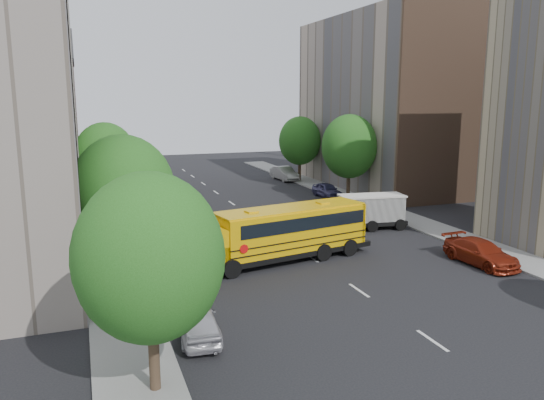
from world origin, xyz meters
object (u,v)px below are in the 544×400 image
parked_car_4 (327,190)px  parked_car_5 (284,173)px  street_tree_2 (106,158)px  parked_car_2 (117,185)px  school_bus (280,231)px  parked_car_1 (140,222)px  street_tree_1 (124,195)px  safari_truck (366,211)px  street_tree_5 (300,141)px  parked_car_0 (198,322)px  street_tree_4 (349,147)px  street_tree_0 (150,258)px  parked_car_3 (481,253)px

parked_car_4 → parked_car_5: (0.00, 11.58, 0.10)m
street_tree_2 → parked_car_2: size_ratio=1.42×
school_bus → parked_car_1: size_ratio=2.78×
street_tree_1 → parked_car_4: (20.60, 19.69, -4.25)m
street_tree_1 → parked_car_5: bearing=56.6°
parked_car_4 → safari_truck: bearing=-105.1°
street_tree_1 → parked_car_2: 29.71m
street_tree_5 → parked_car_0: 41.76m
street_tree_1 → street_tree_4: size_ratio=0.98×
street_tree_4 → parked_car_5: bearing=96.0°
street_tree_2 → parked_car_5: street_tree_2 is taller
street_tree_0 → parked_car_0: bearing=57.5°
street_tree_1 → parked_car_1: bearing=81.1°
street_tree_1 → street_tree_4: (22.00, 18.00, 0.12)m
parked_car_2 → parked_car_0: bearing=87.4°
parked_car_2 → parked_car_3: size_ratio=1.10×
parked_car_2 → street_tree_0: bearing=84.1°
parked_car_0 → parked_car_4: (18.40, 26.23, 0.03)m
street_tree_0 → parked_car_3: bearing=20.5°
street_tree_5 → parked_car_2: (-20.57, -0.62, -3.95)m
street_tree_5 → school_bus: street_tree_5 is taller
parked_car_4 → parked_car_3: bearing=-94.3°
street_tree_2 → parked_car_4: (20.60, 1.69, -4.12)m
street_tree_5 → safari_truck: (-4.23, -22.75, -3.35)m
parked_car_1 → parked_car_3: bearing=135.4°
street_tree_0 → street_tree_4: 35.61m
street_tree_4 → street_tree_5: (-0.00, 12.00, -0.37)m
parked_car_2 → school_bus: bearing=101.4°
street_tree_4 → parked_car_0: 31.84m
street_tree_1 → parked_car_3: street_tree_1 is taller
parked_car_2 → parked_car_4: (19.17, -9.69, -0.05)m
street_tree_5 → parked_car_0: (-19.80, -36.55, -4.03)m
parked_car_0 → parked_car_4: size_ratio=0.96×
school_bus → parked_car_0: bearing=-139.3°
school_bus → street_tree_4: bearing=39.9°
safari_truck → parked_car_5: (2.83, 24.02, -0.55)m
street_tree_0 → street_tree_5: size_ratio=0.99×
street_tree_2 → street_tree_4: size_ratio=0.95×
street_tree_4 → school_bus: (-13.07, -16.04, -3.23)m
street_tree_4 → parked_car_4: 4.89m
safari_truck → parked_car_3: size_ratio=1.25×
street_tree_1 → parked_car_5: (20.60, 31.27, -4.15)m
street_tree_4 → parked_car_3: (-2.20, -20.60, -4.36)m
parked_car_1 → parked_car_0: bearing=85.8°
parked_car_1 → safari_truck: bearing=157.7°
street_tree_2 → street_tree_5: street_tree_2 is taller
street_tree_1 → street_tree_2: size_ratio=1.03×
safari_truck → parked_car_1: (-15.85, 4.92, -0.64)m
parked_car_4 → parked_car_5: size_ratio=0.85×
street_tree_0 → street_tree_5: (22.00, 40.00, 0.06)m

